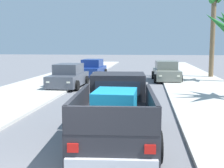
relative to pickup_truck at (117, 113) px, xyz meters
The scene contains 9 objects.
sidewalk_left 10.46m from the pickup_truck, 125.68° to the left, with size 4.63×60.00×0.12m, color beige.
sidewalk_right 9.52m from the pickup_truck, 63.22° to the left, with size 4.63×60.00×0.12m, color beige.
curb_left 9.96m from the pickup_truck, 121.37° to the left, with size 0.16×60.00×0.10m, color silver.
curb_right 9.15m from the pickup_truck, 68.38° to the left, with size 0.16×60.00×0.10m, color silver.
pickup_truck is the anchor object (origin of this frame).
car_left_near 14.78m from the pickup_truck, 81.21° to the left, with size 2.18×4.33×1.54m.
car_right_near 11.09m from the pickup_truck, 112.48° to the left, with size 2.08×4.28×1.54m.
car_right_mid 16.98m from the pickup_truck, 103.19° to the left, with size 2.12×4.30×1.54m.
palm_tree_right_fore 18.92m from the pickup_truck, 70.19° to the left, with size 3.33×3.28×7.71m.
Camera 1 is at (1.78, -4.63, 2.72)m, focal length 47.08 mm.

